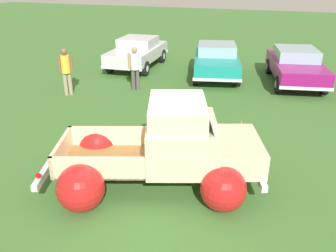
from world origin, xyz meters
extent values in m
plane|color=#3D6B2D|center=(0.00, 0.00, 0.00)|extent=(80.00, 80.00, 0.00)
cylinder|color=black|center=(1.08, 1.30, 0.38)|extent=(0.79, 0.46, 0.76)
cylinder|color=silver|center=(1.08, 1.30, 0.38)|extent=(0.40, 0.33, 0.34)
cylinder|color=black|center=(1.66, -0.34, 0.38)|extent=(0.79, 0.46, 0.76)
cylinder|color=silver|center=(1.66, -0.34, 0.38)|extent=(0.40, 0.33, 0.34)
cylinder|color=black|center=(-1.56, 0.37, 0.38)|extent=(0.79, 0.46, 0.76)
cylinder|color=silver|center=(-1.56, 0.37, 0.38)|extent=(0.40, 0.33, 0.34)
cylinder|color=black|center=(-0.99, -1.27, 0.38)|extent=(0.79, 0.46, 0.76)
cylinder|color=silver|center=(-0.99, -1.27, 0.38)|extent=(0.40, 0.33, 0.34)
sphere|color=red|center=(-1.58, 0.42, 0.44)|extent=(1.22, 1.22, 0.96)
sphere|color=red|center=(-0.97, -1.32, 0.44)|extent=(1.22, 1.22, 0.96)
cube|color=olive|center=(-0.90, -0.31, 0.54)|extent=(2.44, 2.13, 0.04)
cube|color=beige|center=(-1.14, 0.37, 0.77)|extent=(1.96, 0.75, 0.50)
cube|color=beige|center=(-0.65, -1.00, 0.77)|extent=(1.96, 0.75, 0.50)
cube|color=beige|center=(0.03, 0.01, 0.77)|extent=(0.59, 1.48, 0.50)
cube|color=beige|center=(-1.83, -0.64, 0.77)|extent=(0.59, 1.48, 0.50)
cube|color=beige|center=(0.61, 0.22, 0.99)|extent=(1.93, 2.08, 0.95)
cube|color=beige|center=(0.52, 0.18, 1.70)|extent=(1.60, 1.83, 0.45)
cube|color=#8CADB7|center=(1.13, 0.40, 1.68)|extent=(0.62, 1.43, 0.38)
cube|color=beige|center=(1.60, 0.56, 0.80)|extent=(1.72, 1.94, 0.55)
sphere|color=red|center=(1.07, 1.33, 0.42)|extent=(1.17, 1.17, 0.92)
sphere|color=red|center=(1.67, -0.37, 0.42)|extent=(1.17, 1.17, 0.92)
cube|color=silver|center=(-2.11, -0.74, 0.46)|extent=(0.77, 1.91, 0.14)
cube|color=silver|center=(2.11, 0.74, 0.46)|extent=(0.77, 1.91, 0.14)
sphere|color=red|center=(-2.34, 0.02, 0.64)|extent=(0.14, 0.14, 0.11)
sphere|color=red|center=(-1.81, -1.47, 0.64)|extent=(0.14, 0.14, 0.11)
cylinder|color=black|center=(-3.57, 7.98, 0.33)|extent=(0.24, 0.67, 0.66)
cylinder|color=silver|center=(-3.57, 7.98, 0.33)|extent=(0.23, 0.31, 0.30)
cylinder|color=black|center=(-5.29, 7.87, 0.33)|extent=(0.24, 0.67, 0.66)
cylinder|color=silver|center=(-5.29, 7.87, 0.33)|extent=(0.23, 0.31, 0.30)
cylinder|color=black|center=(-3.74, 10.62, 0.33)|extent=(0.24, 0.67, 0.66)
cylinder|color=silver|center=(-3.74, 10.62, 0.33)|extent=(0.23, 0.31, 0.30)
cylinder|color=black|center=(-5.47, 10.51, 0.33)|extent=(0.24, 0.67, 0.66)
cylinder|color=silver|center=(-5.47, 10.51, 0.33)|extent=(0.23, 0.31, 0.30)
cube|color=silver|center=(-4.52, 9.25, 0.71)|extent=(2.12, 4.24, 0.55)
cube|color=silver|center=(-4.53, 9.41, 1.21)|extent=(1.72, 1.84, 0.45)
cube|color=silver|center=(-4.65, 11.27, 0.45)|extent=(1.91, 0.22, 0.12)
cube|color=silver|center=(-4.38, 7.23, 0.45)|extent=(1.91, 0.22, 0.12)
cylinder|color=black|center=(0.63, 7.81, 0.33)|extent=(0.35, 0.69, 0.66)
cylinder|color=silver|center=(0.63, 7.81, 0.33)|extent=(0.28, 0.34, 0.30)
cylinder|color=black|center=(-1.06, 7.40, 0.33)|extent=(0.35, 0.69, 0.66)
cylinder|color=silver|center=(-1.06, 7.40, 0.33)|extent=(0.28, 0.34, 0.30)
cylinder|color=black|center=(-0.02, 10.46, 0.33)|extent=(0.35, 0.69, 0.66)
cylinder|color=silver|center=(-0.02, 10.46, 0.33)|extent=(0.28, 0.34, 0.30)
cylinder|color=black|center=(-1.70, 10.05, 0.33)|extent=(0.35, 0.69, 0.66)
cylinder|color=silver|center=(-1.70, 10.05, 0.33)|extent=(0.28, 0.34, 0.30)
cube|color=teal|center=(-0.54, 8.93, 0.71)|extent=(2.81, 4.57, 0.55)
cube|color=#8CADB7|center=(-0.58, 9.10, 1.21)|extent=(1.99, 2.12, 0.45)
cube|color=silver|center=(-1.03, 10.96, 0.45)|extent=(1.88, 0.55, 0.12)
cube|color=silver|center=(-0.04, 6.90, 0.45)|extent=(1.88, 0.55, 0.12)
cylinder|color=black|center=(3.91, 7.84, 0.33)|extent=(0.33, 0.69, 0.66)
cylinder|color=silver|center=(3.91, 7.84, 0.33)|extent=(0.27, 0.33, 0.30)
cylinder|color=black|center=(2.24, 7.49, 0.33)|extent=(0.33, 0.69, 0.66)
cylinder|color=silver|center=(2.24, 7.49, 0.33)|extent=(0.27, 0.33, 0.30)
cylinder|color=black|center=(3.33, 10.63, 0.33)|extent=(0.33, 0.69, 0.66)
cylinder|color=silver|center=(3.33, 10.63, 0.33)|extent=(0.27, 0.33, 0.30)
cylinder|color=black|center=(1.65, 10.28, 0.33)|extent=(0.33, 0.69, 0.66)
cylinder|color=silver|center=(1.65, 10.28, 0.33)|extent=(0.27, 0.33, 0.30)
cube|color=#8C1466|center=(2.78, 9.06, 0.71)|extent=(2.71, 4.74, 0.55)
cube|color=#8CADB7|center=(2.75, 9.24, 1.21)|extent=(1.95, 2.16, 0.45)
cube|color=silver|center=(2.33, 11.20, 0.45)|extent=(1.88, 0.49, 0.12)
cube|color=silver|center=(3.23, 6.92, 0.45)|extent=(1.88, 0.49, 0.12)
cylinder|color=gray|center=(-5.22, 4.58, 0.43)|extent=(0.21, 0.21, 0.87)
cylinder|color=gray|center=(-5.35, 4.47, 0.43)|extent=(0.21, 0.21, 0.87)
cylinder|color=gold|center=(-5.28, 4.52, 1.19)|extent=(0.48, 0.48, 0.65)
cylinder|color=brown|center=(-5.11, 4.66, 1.22)|extent=(0.13, 0.13, 0.62)
cylinder|color=brown|center=(-5.45, 4.39, 1.22)|extent=(0.13, 0.13, 0.62)
sphere|color=brown|center=(-5.28, 4.52, 1.66)|extent=(0.33, 0.33, 0.23)
cylinder|color=#4C4742|center=(-3.06, 6.02, 0.41)|extent=(0.20, 0.20, 0.83)
cylinder|color=#4C4742|center=(-3.21, 5.93, 0.41)|extent=(0.20, 0.20, 0.83)
cylinder|color=silver|center=(-3.13, 5.98, 1.14)|extent=(0.46, 0.46, 0.62)
cylinder|color=silver|center=(-2.94, 6.08, 1.17)|extent=(0.12, 0.12, 0.59)
cylinder|color=#A87A56|center=(-3.33, 5.87, 1.17)|extent=(0.12, 0.12, 0.59)
sphere|color=#A87A56|center=(-3.13, 5.98, 1.59)|extent=(0.30, 0.30, 0.22)
cube|color=black|center=(1.66, 2.27, 0.01)|extent=(0.36, 0.36, 0.03)
cone|color=orange|center=(1.66, 2.27, 0.33)|extent=(0.28, 0.28, 0.60)
cylinder|color=white|center=(1.66, 2.27, 0.42)|extent=(0.17, 0.17, 0.08)
cube|color=black|center=(1.53, 2.75, 0.01)|extent=(0.36, 0.36, 0.03)
cone|color=orange|center=(1.53, 2.75, 0.33)|extent=(0.28, 0.28, 0.60)
cylinder|color=white|center=(1.53, 2.75, 0.42)|extent=(0.17, 0.17, 0.08)
camera|label=1|loc=(2.57, -6.11, 4.31)|focal=37.06mm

